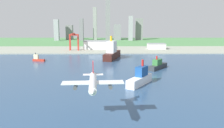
{
  "coord_description": "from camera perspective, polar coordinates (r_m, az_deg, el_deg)",
  "views": [
    {
      "loc": [
        0.86,
        -41.33,
        63.17
      ],
      "look_at": [
        3.05,
        158.77,
        26.87
      ],
      "focal_mm": 36.09,
      "sensor_mm": 36.0,
      "label": 1
    }
  ],
  "objects": [
    {
      "name": "ferry_boat",
      "position": [
        236.32,
        7.15,
        -3.54
      ],
      "size": [
        31.44,
        41.55,
        25.56
      ],
      "color": "white",
      "rests_on": "water_bay"
    },
    {
      "name": "distant_skyline",
      "position": [
        869.37,
        -2.36,
        9.27
      ],
      "size": [
        332.55,
        70.71,
        157.66
      ],
      "color": "#9597A1",
      "rests_on": "ground"
    },
    {
      "name": "industrial_pier",
      "position": [
        534.93,
        -0.72,
        3.63
      ],
      "size": [
        840.0,
        140.0,
        2.5
      ],
      "primitive_type": "cube",
      "color": "#9A9F8E",
      "rests_on": "ground"
    },
    {
      "name": "warehouse_annex",
      "position": [
        549.87,
        11.15,
        4.46
      ],
      "size": [
        41.83,
        26.56,
        13.41
      ],
      "color": "silver",
      "rests_on": "industrial_pier"
    },
    {
      "name": "airplane_landing",
      "position": [
        140.96,
        -4.86,
        -4.75
      ],
      "size": [
        39.67,
        44.34,
        14.92
      ],
      "color": "silver"
    },
    {
      "name": "warehouse_main",
      "position": [
        544.48,
        -3.88,
        4.9
      ],
      "size": [
        61.9,
        33.7,
        19.57
      ],
      "color": "white",
      "rests_on": "industrial_pier"
    },
    {
      "name": "cargo_ship",
      "position": [
        404.62,
        0.01,
        2.97
      ],
      "size": [
        33.0,
        75.58,
        41.3
      ],
      "color": "#381914",
      "rests_on": "water_bay"
    },
    {
      "name": "container_barge",
      "position": [
        321.46,
        11.52,
        -0.32
      ],
      "size": [
        33.41,
        40.76,
        18.65
      ],
      "color": "#2D3338",
      "rests_on": "water_bay"
    },
    {
      "name": "water_bay",
      "position": [
        288.32,
        -0.78,
        -2.36
      ],
      "size": [
        840.0,
        360.0,
        0.15
      ],
      "primitive_type": "cube",
      "color": "#2D4C70",
      "rests_on": "ground"
    },
    {
      "name": "ground_plane",
      "position": [
        347.13,
        -0.76,
        -0.2
      ],
      "size": [
        2400.0,
        2400.0,
        0.0
      ],
      "primitive_type": "plane",
      "color": "#518950"
    },
    {
      "name": "port_crane_red",
      "position": [
        517.17,
        -9.63,
        6.48
      ],
      "size": [
        20.94,
        40.25,
        39.18
      ],
      "color": "#B72D23",
      "rests_on": "industrial_pier"
    },
    {
      "name": "tugboat_small",
      "position": [
        398.45,
        -18.28,
        1.26
      ],
      "size": [
        21.84,
        9.71,
        14.44
      ],
      "color": "#B22D1E",
      "rests_on": "water_bay"
    }
  ]
}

